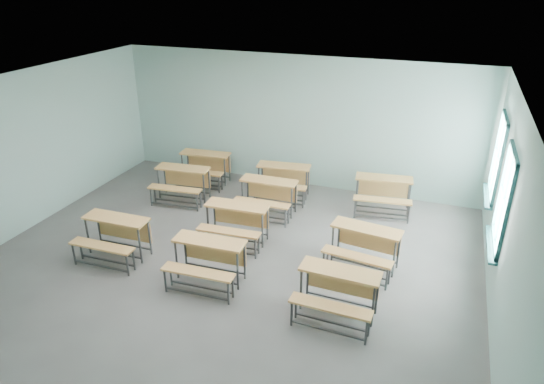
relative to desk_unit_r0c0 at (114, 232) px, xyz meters
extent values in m
cube|color=slate|center=(2.06, 0.54, -0.53)|extent=(9.00, 8.00, 0.02)
cube|color=white|center=(2.06, 0.54, 2.69)|extent=(9.00, 8.00, 0.02)
cube|color=#96BBB2|center=(2.06, 4.55, 1.08)|extent=(9.00, 0.02, 3.20)
cube|color=#96BBB2|center=(2.06, -3.47, 1.08)|extent=(9.00, 0.02, 3.20)
cube|color=#96BBB2|center=(-2.45, 0.54, 1.08)|extent=(0.02, 8.00, 3.20)
cube|color=#96BBB2|center=(6.57, 0.54, 1.08)|extent=(0.02, 8.00, 3.20)
cube|color=#194647|center=(6.53, 3.34, 0.41)|extent=(0.06, 1.20, 0.06)
cube|color=#194647|center=(6.53, 3.34, 1.95)|extent=(0.06, 1.20, 0.06)
cube|color=#194647|center=(6.53, 2.77, 1.18)|extent=(0.06, 0.06, 1.60)
cube|color=#194647|center=(6.53, 3.91, 1.18)|extent=(0.06, 0.06, 1.60)
cube|color=#194647|center=(6.53, 3.34, 1.18)|extent=(0.04, 0.04, 1.48)
cube|color=#194647|center=(6.53, 3.34, 1.18)|extent=(0.04, 1.08, 0.04)
cube|color=#194647|center=(6.49, 3.34, 0.35)|extent=(0.14, 1.28, 0.04)
cube|color=white|center=(6.56, 3.34, 1.18)|extent=(0.01, 1.08, 1.48)
cube|color=#194647|center=(6.53, 1.34, 0.41)|extent=(0.06, 1.20, 0.06)
cube|color=#194647|center=(6.53, 1.34, 1.95)|extent=(0.06, 1.20, 0.06)
cube|color=#194647|center=(6.53, 0.77, 1.18)|extent=(0.06, 0.06, 1.60)
cube|color=#194647|center=(6.53, 1.91, 1.18)|extent=(0.06, 0.06, 1.60)
cube|color=#194647|center=(6.53, 1.34, 1.18)|extent=(0.04, 0.04, 1.48)
cube|color=#194647|center=(6.53, 1.34, 1.18)|extent=(0.04, 1.08, 0.04)
cube|color=#194647|center=(6.49, 1.34, 0.35)|extent=(0.14, 1.28, 0.04)
cube|color=white|center=(6.56, 1.34, 1.18)|extent=(0.01, 1.08, 1.48)
cube|color=#CE914A|center=(0.00, 0.11, 0.23)|extent=(1.26, 0.45, 0.04)
cube|color=#CE914A|center=(-0.01, 0.30, -0.08)|extent=(1.18, 0.05, 0.43)
cylinder|color=#3F4244|center=(-0.57, -0.07, -0.16)|extent=(0.04, 0.04, 0.74)
cylinder|color=#3F4244|center=(0.57, -0.04, -0.16)|extent=(0.04, 0.04, 0.74)
cylinder|color=#3F4244|center=(-0.58, 0.26, -0.16)|extent=(0.04, 0.04, 0.74)
cylinder|color=#3F4244|center=(0.56, 0.29, -0.16)|extent=(0.04, 0.04, 0.74)
cube|color=#3F4244|center=(0.00, -0.05, -0.42)|extent=(1.14, 0.06, 0.03)
cube|color=#3F4244|center=(-0.01, 0.28, -0.42)|extent=(1.14, 0.06, 0.03)
cube|color=#CE914A|center=(0.01, -0.39, -0.07)|extent=(1.25, 0.29, 0.04)
cylinder|color=#3F4244|center=(-0.56, -0.50, -0.31)|extent=(0.04, 0.04, 0.43)
cylinder|color=#3F4244|center=(0.58, -0.47, -0.31)|extent=(0.04, 0.04, 0.43)
cylinder|color=#3F4244|center=(-0.56, -0.30, -0.31)|extent=(0.04, 0.04, 0.43)
cylinder|color=#3F4244|center=(0.58, -0.27, -0.31)|extent=(0.04, 0.04, 0.43)
cube|color=#3F4244|center=(0.01, -0.48, -0.44)|extent=(1.14, 0.06, 0.03)
cube|color=#3F4244|center=(0.01, -0.29, -0.44)|extent=(1.14, 0.06, 0.03)
cube|color=#CE914A|center=(2.01, -0.02, 0.23)|extent=(1.26, 0.48, 0.04)
cube|color=#CE914A|center=(2.00, 0.17, -0.08)|extent=(1.18, 0.08, 0.43)
cylinder|color=#3F4244|center=(1.44, -0.21, -0.16)|extent=(0.04, 0.04, 0.74)
cylinder|color=#3F4244|center=(2.58, -0.16, -0.16)|extent=(0.04, 0.04, 0.74)
cylinder|color=#3F4244|center=(1.43, 0.12, -0.16)|extent=(0.04, 0.04, 0.74)
cylinder|color=#3F4244|center=(2.57, 0.18, -0.16)|extent=(0.04, 0.04, 0.74)
cube|color=#3F4244|center=(2.01, -0.18, -0.42)|extent=(1.14, 0.09, 0.03)
cube|color=#3F4244|center=(2.00, 0.15, -0.42)|extent=(1.14, 0.09, 0.03)
cube|color=#CE914A|center=(2.03, -0.52, -0.07)|extent=(1.26, 0.32, 0.04)
cylinder|color=#3F4244|center=(1.46, -0.64, -0.31)|extent=(0.04, 0.04, 0.43)
cylinder|color=#3F4244|center=(2.61, -0.59, -0.31)|extent=(0.04, 0.04, 0.43)
cylinder|color=#3F4244|center=(1.46, -0.45, -0.31)|extent=(0.04, 0.04, 0.43)
cylinder|color=#3F4244|center=(2.60, -0.39, -0.31)|extent=(0.04, 0.04, 0.43)
cube|color=#3F4244|center=(2.04, -0.61, -0.44)|extent=(1.14, 0.09, 0.03)
cube|color=#3F4244|center=(2.03, -0.42, -0.44)|extent=(1.14, 0.09, 0.03)
cube|color=#CE914A|center=(4.31, -0.13, 0.23)|extent=(1.26, 0.45, 0.04)
cube|color=#CE914A|center=(4.32, 0.06, -0.08)|extent=(1.18, 0.05, 0.43)
cylinder|color=#3F4244|center=(3.74, -0.28, -0.16)|extent=(0.04, 0.04, 0.74)
cylinder|color=#3F4244|center=(4.88, -0.31, -0.16)|extent=(0.04, 0.04, 0.74)
cylinder|color=#3F4244|center=(3.74, 0.05, -0.16)|extent=(0.04, 0.04, 0.74)
cylinder|color=#3F4244|center=(4.89, 0.02, -0.16)|extent=(0.04, 0.04, 0.74)
cube|color=#3F4244|center=(4.31, -0.30, -0.42)|extent=(1.14, 0.06, 0.03)
cube|color=#3F4244|center=(4.32, 0.04, -0.42)|extent=(1.14, 0.06, 0.03)
cube|color=#CE914A|center=(4.30, -0.63, -0.07)|extent=(1.25, 0.29, 0.04)
cylinder|color=#3F4244|center=(3.72, -0.71, -0.31)|extent=(0.04, 0.04, 0.43)
cylinder|color=#3F4244|center=(4.87, -0.74, -0.31)|extent=(0.04, 0.04, 0.43)
cylinder|color=#3F4244|center=(3.73, -0.51, -0.31)|extent=(0.04, 0.04, 0.43)
cylinder|color=#3F4244|center=(4.87, -0.55, -0.31)|extent=(0.04, 0.04, 0.43)
cube|color=#3F4244|center=(4.29, -0.73, -0.44)|extent=(1.14, 0.06, 0.03)
cube|color=#3F4244|center=(4.30, -0.53, -0.44)|extent=(1.14, 0.06, 0.03)
cube|color=#CE914A|center=(1.89, 1.40, 0.23)|extent=(1.27, 0.49, 0.04)
cube|color=#CE914A|center=(1.88, 1.59, -0.08)|extent=(1.18, 0.10, 0.43)
cylinder|color=#3F4244|center=(1.33, 1.19, -0.16)|extent=(0.04, 0.04, 0.74)
cylinder|color=#3F4244|center=(2.47, 1.27, -0.16)|extent=(0.04, 0.04, 0.74)
cylinder|color=#3F4244|center=(1.31, 1.52, -0.16)|extent=(0.04, 0.04, 0.74)
cylinder|color=#3F4244|center=(2.45, 1.60, -0.16)|extent=(0.04, 0.04, 0.74)
cube|color=#3F4244|center=(1.90, 1.23, -0.42)|extent=(1.14, 0.10, 0.03)
cube|color=#3F4244|center=(1.88, 1.56, -0.42)|extent=(1.14, 0.10, 0.03)
cube|color=#CE914A|center=(1.92, 0.90, -0.07)|extent=(1.26, 0.34, 0.04)
cylinder|color=#3F4244|center=(1.36, 0.76, -0.31)|extent=(0.04, 0.04, 0.43)
cylinder|color=#3F4244|center=(2.50, 0.84, -0.31)|extent=(0.04, 0.04, 0.43)
cylinder|color=#3F4244|center=(1.35, 0.96, -0.31)|extent=(0.04, 0.04, 0.43)
cylinder|color=#3F4244|center=(2.49, 1.03, -0.31)|extent=(0.04, 0.04, 0.43)
cube|color=#3F4244|center=(1.93, 0.80, -0.44)|extent=(1.14, 0.10, 0.03)
cube|color=#3F4244|center=(1.92, 1.00, -0.44)|extent=(1.14, 0.10, 0.03)
cube|color=#CE914A|center=(4.45, 1.36, 0.23)|extent=(1.29, 0.56, 0.04)
cube|color=#CE914A|center=(4.47, 1.55, -0.08)|extent=(1.18, 0.16, 0.43)
cylinder|color=#3F4244|center=(3.86, 1.26, -0.16)|extent=(0.04, 0.04, 0.74)
cylinder|color=#3F4244|center=(5.00, 1.13, -0.16)|extent=(0.04, 0.04, 0.74)
cylinder|color=#3F4244|center=(3.90, 1.59, -0.16)|extent=(0.04, 0.04, 0.74)
cylinder|color=#3F4244|center=(5.04, 1.46, -0.16)|extent=(0.04, 0.04, 0.74)
cube|color=#3F4244|center=(4.43, 1.19, -0.42)|extent=(1.14, 0.17, 0.03)
cube|color=#3F4244|center=(4.47, 1.52, -0.42)|extent=(1.14, 0.17, 0.03)
cube|color=#CE914A|center=(4.39, 0.86, -0.07)|extent=(1.27, 0.40, 0.04)
cylinder|color=#3F4244|center=(3.81, 0.83, -0.31)|extent=(0.04, 0.04, 0.43)
cylinder|color=#3F4244|center=(4.95, 0.70, -0.31)|extent=(0.04, 0.04, 0.43)
cylinder|color=#3F4244|center=(3.84, 1.03, -0.31)|extent=(0.04, 0.04, 0.43)
cylinder|color=#3F4244|center=(4.97, 0.89, -0.31)|extent=(0.04, 0.04, 0.43)
cube|color=#3F4244|center=(4.38, 0.76, -0.44)|extent=(1.14, 0.17, 0.03)
cube|color=#3F4244|center=(4.40, 0.96, -0.44)|extent=(1.14, 0.17, 0.03)
cube|color=#CE914A|center=(-0.10, 2.75, 0.23)|extent=(1.28, 0.54, 0.04)
cube|color=#CE914A|center=(-0.12, 2.94, -0.08)|extent=(1.18, 0.14, 0.43)
cylinder|color=#3F4244|center=(-0.66, 2.53, -0.16)|extent=(0.04, 0.04, 0.74)
cylinder|color=#3F4244|center=(0.48, 2.64, -0.16)|extent=(0.04, 0.04, 0.74)
cylinder|color=#3F4244|center=(-0.69, 2.86, -0.16)|extent=(0.04, 0.04, 0.74)
cylinder|color=#3F4244|center=(0.45, 2.97, -0.16)|extent=(0.04, 0.04, 0.74)
cube|color=#3F4244|center=(-0.09, 2.58, -0.42)|extent=(1.14, 0.15, 0.03)
cube|color=#3F4244|center=(-0.12, 2.92, -0.42)|extent=(1.14, 0.15, 0.03)
cube|color=#CE914A|center=(-0.05, 2.25, -0.07)|extent=(1.27, 0.38, 0.04)
cylinder|color=#3F4244|center=(-0.61, 2.10, -0.31)|extent=(0.04, 0.04, 0.43)
cylinder|color=#3F4244|center=(0.52, 2.21, -0.31)|extent=(0.04, 0.04, 0.43)
cylinder|color=#3F4244|center=(-0.63, 2.29, -0.31)|extent=(0.04, 0.04, 0.43)
cylinder|color=#3F4244|center=(0.50, 2.41, -0.31)|extent=(0.04, 0.04, 0.43)
cube|color=#3F4244|center=(-0.04, 2.16, -0.44)|extent=(1.14, 0.15, 0.03)
cube|color=#3F4244|center=(-0.06, 2.35, -0.44)|extent=(1.14, 0.15, 0.03)
cube|color=#CE914A|center=(2.04, 2.76, 0.23)|extent=(1.26, 0.45, 0.04)
cube|color=#CE914A|center=(2.04, 2.95, -0.08)|extent=(1.18, 0.06, 0.43)
cylinder|color=#3F4244|center=(1.48, 2.58, -0.16)|extent=(0.04, 0.04, 0.74)
cylinder|color=#3F4244|center=(2.62, 2.61, -0.16)|extent=(0.04, 0.04, 0.74)
cylinder|color=#3F4244|center=(1.47, 2.91, -0.16)|extent=(0.04, 0.04, 0.74)
cylinder|color=#3F4244|center=(2.61, 2.95, -0.16)|extent=(0.04, 0.04, 0.74)
cube|color=#3F4244|center=(2.05, 2.60, -0.42)|extent=(1.14, 0.07, 0.03)
cube|color=#3F4244|center=(2.04, 2.93, -0.42)|extent=(1.14, 0.07, 0.03)
cube|color=#CE914A|center=(2.06, 2.26, -0.07)|extent=(1.25, 0.30, 0.04)
cylinder|color=#3F4244|center=(1.49, 2.15, -0.31)|extent=(0.04, 0.04, 0.43)
cylinder|color=#3F4244|center=(2.63, 2.18, -0.31)|extent=(0.04, 0.04, 0.43)
cylinder|color=#3F4244|center=(1.48, 2.35, -0.31)|extent=(0.04, 0.04, 0.43)
cylinder|color=#3F4244|center=(2.63, 2.38, -0.31)|extent=(0.04, 0.04, 0.43)
cube|color=#3F4244|center=(2.06, 2.17, -0.44)|extent=(1.14, 0.07, 0.03)
cube|color=#3F4244|center=(2.05, 2.36, -0.44)|extent=(1.14, 0.07, 0.03)
cube|color=#CE914A|center=(-0.08, 3.82, 0.23)|extent=(1.28, 0.52, 0.04)
cube|color=#CE914A|center=(-0.09, 4.01, -0.08)|extent=(1.18, 0.13, 0.43)
cylinder|color=#3F4244|center=(-0.63, 3.60, -0.16)|extent=(0.04, 0.04, 0.74)
cylinder|color=#3F4244|center=(0.51, 3.70, -0.16)|extent=(0.04, 0.04, 0.74)
cylinder|color=#3F4244|center=(-0.66, 3.93, -0.16)|extent=(0.04, 0.04, 0.74)
cylinder|color=#3F4244|center=(0.48, 4.03, -0.16)|extent=(0.04, 0.04, 0.74)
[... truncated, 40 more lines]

